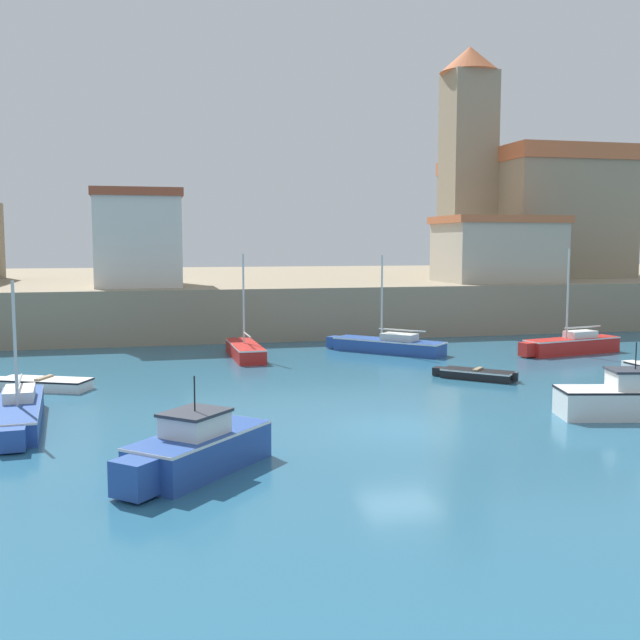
{
  "coord_description": "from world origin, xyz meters",
  "views": [
    {
      "loc": [
        -7.78,
        -21.86,
        5.85
      ],
      "look_at": [
        0.77,
        14.2,
        2.0
      ],
      "focal_mm": 42.0,
      "sensor_mm": 36.0,
      "label": 1
    }
  ],
  "objects_px": {
    "sailboat_blue_5": "(19,412)",
    "dinghy_black_0": "(476,374)",
    "motorboat_white_1": "(632,399)",
    "dinghy_white_7": "(41,383)",
    "sailboat_blue_4": "(387,344)",
    "harbor_shed_mid_row": "(498,249)",
    "motorboat_blue_6": "(196,449)",
    "sailboat_red_2": "(571,344)",
    "sailboat_red_3": "(245,350)",
    "church": "(521,207)",
    "harbor_shed_far_end": "(138,238)"
  },
  "relations": [
    {
      "from": "dinghy_black_0",
      "to": "sailboat_red_2",
      "type": "bearing_deg",
      "value": 34.97
    },
    {
      "from": "sailboat_blue_5",
      "to": "dinghy_black_0",
      "type": "bearing_deg",
      "value": 13.42
    },
    {
      "from": "sailboat_red_2",
      "to": "dinghy_white_7",
      "type": "height_order",
      "value": "sailboat_red_2"
    },
    {
      "from": "motorboat_white_1",
      "to": "sailboat_blue_4",
      "type": "distance_m",
      "value": 16.32
    },
    {
      "from": "sailboat_red_2",
      "to": "harbor_shed_far_end",
      "type": "height_order",
      "value": "harbor_shed_far_end"
    },
    {
      "from": "dinghy_black_0",
      "to": "harbor_shed_far_end",
      "type": "height_order",
      "value": "harbor_shed_far_end"
    },
    {
      "from": "sailboat_red_2",
      "to": "church",
      "type": "distance_m",
      "value": 25.66
    },
    {
      "from": "dinghy_white_7",
      "to": "church",
      "type": "bearing_deg",
      "value": 36.98
    },
    {
      "from": "sailboat_red_3",
      "to": "harbor_shed_far_end",
      "type": "relative_size",
      "value": 0.84
    },
    {
      "from": "sailboat_red_2",
      "to": "harbor_shed_mid_row",
      "type": "distance_m",
      "value": 13.45
    },
    {
      "from": "sailboat_blue_5",
      "to": "dinghy_white_7",
      "type": "xyz_separation_m",
      "value": [
        -0.08,
        6.15,
        -0.21
      ]
    },
    {
      "from": "dinghy_black_0",
      "to": "sailboat_blue_5",
      "type": "bearing_deg",
      "value": -166.58
    },
    {
      "from": "sailboat_blue_5",
      "to": "dinghy_white_7",
      "type": "bearing_deg",
      "value": 90.73
    },
    {
      "from": "sailboat_blue_4",
      "to": "harbor_shed_mid_row",
      "type": "xyz_separation_m",
      "value": [
        11.18,
        9.79,
        4.97
      ]
    },
    {
      "from": "dinghy_black_0",
      "to": "sailboat_blue_4",
      "type": "xyz_separation_m",
      "value": [
        -1.24,
        8.23,
        0.22
      ]
    },
    {
      "from": "church",
      "to": "sailboat_blue_4",
      "type": "bearing_deg",
      "value": -132.48
    },
    {
      "from": "motorboat_blue_6",
      "to": "dinghy_white_7",
      "type": "distance_m",
      "value": 13.5
    },
    {
      "from": "dinghy_white_7",
      "to": "sailboat_blue_4",
      "type": "bearing_deg",
      "value": 20.83
    },
    {
      "from": "harbor_shed_far_end",
      "to": "sailboat_blue_5",
      "type": "bearing_deg",
      "value": -99.23
    },
    {
      "from": "dinghy_white_7",
      "to": "harbor_shed_far_end",
      "type": "distance_m",
      "value": 18.32
    },
    {
      "from": "sailboat_blue_4",
      "to": "sailboat_blue_5",
      "type": "bearing_deg",
      "value": -143.01
    },
    {
      "from": "sailboat_blue_4",
      "to": "harbor_shed_far_end",
      "type": "relative_size",
      "value": 0.83
    },
    {
      "from": "motorboat_blue_6",
      "to": "church",
      "type": "bearing_deg",
      "value": 52.54
    },
    {
      "from": "sailboat_red_2",
      "to": "motorboat_blue_6",
      "type": "relative_size",
      "value": 1.39
    },
    {
      "from": "motorboat_white_1",
      "to": "dinghy_white_7",
      "type": "relative_size",
      "value": 1.26
    },
    {
      "from": "dinghy_black_0",
      "to": "sailboat_red_3",
      "type": "xyz_separation_m",
      "value": [
        -8.86,
        8.3,
        0.18
      ]
    },
    {
      "from": "dinghy_black_0",
      "to": "sailboat_red_3",
      "type": "distance_m",
      "value": 12.15
    },
    {
      "from": "dinghy_black_0",
      "to": "harbor_shed_mid_row",
      "type": "height_order",
      "value": "harbor_shed_mid_row"
    },
    {
      "from": "motorboat_white_1",
      "to": "harbor_shed_far_end",
      "type": "bearing_deg",
      "value": 121.22
    },
    {
      "from": "sailboat_red_3",
      "to": "sailboat_blue_4",
      "type": "distance_m",
      "value": 7.62
    },
    {
      "from": "sailboat_blue_4",
      "to": "harbor_shed_far_end",
      "type": "height_order",
      "value": "harbor_shed_far_end"
    },
    {
      "from": "sailboat_blue_4",
      "to": "harbor_shed_far_end",
      "type": "xyz_separation_m",
      "value": [
        -12.82,
        10.59,
        5.69
      ]
    },
    {
      "from": "harbor_shed_mid_row",
      "to": "sailboat_red_2",
      "type": "bearing_deg",
      "value": -98.6
    },
    {
      "from": "sailboat_red_2",
      "to": "dinghy_white_7",
      "type": "distance_m",
      "value": 26.23
    },
    {
      "from": "dinghy_white_7",
      "to": "sailboat_red_3",
      "type": "bearing_deg",
      "value": 35.37
    },
    {
      "from": "sailboat_red_3",
      "to": "church",
      "type": "distance_m",
      "value": 33.73
    },
    {
      "from": "dinghy_white_7",
      "to": "harbor_shed_far_end",
      "type": "relative_size",
      "value": 0.64
    },
    {
      "from": "dinghy_black_0",
      "to": "sailboat_blue_5",
      "type": "height_order",
      "value": "sailboat_blue_5"
    },
    {
      "from": "dinghy_black_0",
      "to": "motorboat_white_1",
      "type": "xyz_separation_m",
      "value": [
        2.05,
        -7.75,
        0.4
      ]
    },
    {
      "from": "sailboat_blue_5",
      "to": "dinghy_white_7",
      "type": "relative_size",
      "value": 1.56
    },
    {
      "from": "dinghy_white_7",
      "to": "church",
      "type": "relative_size",
      "value": 0.24
    },
    {
      "from": "sailboat_blue_5",
      "to": "motorboat_blue_6",
      "type": "relative_size",
      "value": 1.49
    },
    {
      "from": "sailboat_red_3",
      "to": "sailboat_blue_4",
      "type": "bearing_deg",
      "value": -0.54
    },
    {
      "from": "dinghy_black_0",
      "to": "harbor_shed_far_end",
      "type": "xyz_separation_m",
      "value": [
        -14.06,
        18.82,
        5.91
      ]
    },
    {
      "from": "sailboat_red_3",
      "to": "dinghy_white_7",
      "type": "xyz_separation_m",
      "value": [
        -9.03,
        -6.41,
        -0.16
      ]
    },
    {
      "from": "sailboat_red_2",
      "to": "motorboat_blue_6",
      "type": "height_order",
      "value": "sailboat_red_2"
    },
    {
      "from": "dinghy_white_7",
      "to": "church",
      "type": "distance_m",
      "value": 44.57
    },
    {
      "from": "sailboat_red_3",
      "to": "church",
      "type": "relative_size",
      "value": 0.32
    },
    {
      "from": "dinghy_black_0",
      "to": "sailboat_blue_4",
      "type": "distance_m",
      "value": 8.33
    },
    {
      "from": "sailboat_red_2",
      "to": "church",
      "type": "relative_size",
      "value": 0.35
    }
  ]
}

